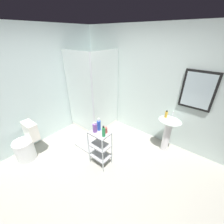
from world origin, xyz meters
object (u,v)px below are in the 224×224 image
toilet (26,145)px  shampoo_bottle_blue (99,125)px  hand_soap_bottle (166,114)px  rinse_cup (106,130)px  body_wash_bottle_green (104,132)px  pedestal_sink (168,128)px  shower_stall (94,111)px  storage_cart (100,146)px  bath_mat (90,145)px  conditioner_bottle_purple (95,128)px

toilet → shampoo_bottle_blue: 1.59m
hand_soap_bottle → rinse_cup: bearing=-121.9°
body_wash_bottle_green → shampoo_bottle_blue: size_ratio=0.83×
pedestal_sink → shampoo_bottle_blue: shampoo_bottle_blue is taller
shower_stall → pedestal_sink: 1.90m
body_wash_bottle_green → storage_cart: bearing=170.7°
toilet → shower_stall: bearing=81.5°
bath_mat → body_wash_bottle_green: bearing=-18.8°
hand_soap_bottle → bath_mat: size_ratio=0.25×
pedestal_sink → conditioner_bottle_purple: bearing=-128.0°
storage_cart → shampoo_bottle_blue: size_ratio=3.08×
conditioner_bottle_purple → rinse_cup: conditioner_bottle_purple is taller
toilet → conditioner_bottle_purple: conditioner_bottle_purple is taller
toilet → storage_cart: (1.28, 0.82, 0.12)m
pedestal_sink → body_wash_bottle_green: size_ratio=4.04×
pedestal_sink → toilet: 2.93m
storage_cart → shampoo_bottle_blue: bearing=136.2°
body_wash_bottle_green → conditioner_bottle_purple: 0.21m
toilet → bath_mat: (0.74, 1.03, -0.31)m
shampoo_bottle_blue → bath_mat: bearing=163.3°
storage_cart → rinse_cup: (0.08, 0.08, 0.36)m
hand_soap_bottle → shampoo_bottle_blue: (-0.82, -1.09, -0.03)m
shampoo_bottle_blue → conditioner_bottle_purple: bearing=-102.6°
bath_mat → rinse_cup: bearing=-11.6°
hand_soap_bottle → conditioner_bottle_purple: hand_soap_bottle is taller
storage_cart → rinse_cup: rinse_cup is taller
toilet → storage_cart: toilet is taller
shower_stall → storage_cart: bearing=-40.6°
storage_cart → conditioner_bottle_purple: size_ratio=3.78×
pedestal_sink → storage_cart: 1.45m
hand_soap_bottle → body_wash_bottle_green: bearing=-118.3°
shower_stall → body_wash_bottle_green: 1.51m
conditioner_bottle_purple → rinse_cup: (0.17, 0.10, -0.03)m
toilet → conditioner_bottle_purple: 1.53m
bath_mat → toilet: bearing=-125.8°
pedestal_sink → shampoo_bottle_blue: 1.46m
body_wash_bottle_green → rinse_cup: 0.11m
storage_cart → conditioner_bottle_purple: bearing=-165.7°
conditioner_bottle_purple → shower_stall: bearing=136.2°
shower_stall → hand_soap_bottle: (1.78, 0.28, 0.41)m
hand_soap_bottle → rinse_cup: hand_soap_bottle is taller
shower_stall → toilet: (-0.26, -1.70, -0.15)m
body_wash_bottle_green → toilet: bearing=-150.4°
storage_cart → shampoo_bottle_blue: shampoo_bottle_blue is taller
shampoo_bottle_blue → rinse_cup: shampoo_bottle_blue is taller
shower_stall → rinse_cup: (1.11, -0.80, 0.33)m
shower_stall → body_wash_bottle_green: bearing=-38.1°
shower_stall → toilet: shower_stall is taller
storage_cart → rinse_cup: 0.38m
rinse_cup → storage_cart: bearing=-135.8°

